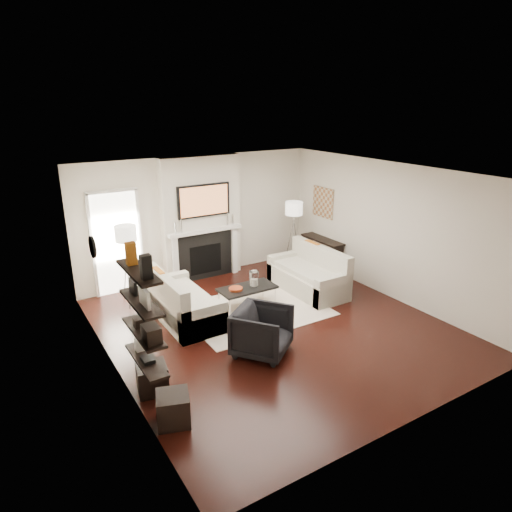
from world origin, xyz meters
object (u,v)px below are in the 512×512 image
loveseat_left_base (185,309)px  lamp_right_shade (294,208)px  loveseat_right_base (307,281)px  armchair (262,329)px  lamp_left_shade (126,233)px  ottoman_near (152,378)px  coffee_table (247,288)px

loveseat_left_base → lamp_right_shade: lamp_right_shade is taller
loveseat_right_base → lamp_right_shade: 1.88m
armchair → lamp_left_shade: (-1.20, 2.88, 1.03)m
loveseat_left_base → lamp_left_shade: lamp_left_shade is taller
loveseat_right_base → ottoman_near: size_ratio=4.50×
armchair → loveseat_right_base: bearing=-0.5°
coffee_table → ottoman_near: 2.96m
ottoman_near → lamp_right_shade: bearing=33.1°
loveseat_right_base → lamp_left_shade: 3.78m
loveseat_right_base → armchair: armchair is taller
lamp_right_shade → ottoman_near: size_ratio=1.00×
loveseat_left_base → coffee_table: size_ratio=1.64×
lamp_right_shade → ottoman_near: 5.54m
loveseat_right_base → armchair: bearing=-143.1°
lamp_right_shade → armchair: bearing=-133.0°
loveseat_left_base → armchair: 1.83m
armchair → lamp_right_shade: 4.09m
coffee_table → armchair: 1.69m
loveseat_left_base → coffee_table: bearing=-7.5°
armchair → lamp_left_shade: lamp_left_shade is taller
lamp_left_shade → ottoman_near: 3.24m
loveseat_left_base → ottoman_near: 2.17m
loveseat_left_base → loveseat_right_base: same height
coffee_table → lamp_right_shade: (2.04, 1.33, 1.05)m
coffee_table → armchair: armchair is taller
loveseat_left_base → ottoman_near: (-1.24, -1.77, -0.01)m
loveseat_right_base → coffee_table: same height
armchair → lamp_right_shade: (2.70, 2.89, 1.03)m
ottoman_near → loveseat_right_base: bearing=22.6°
coffee_table → loveseat_left_base: bearing=172.5°
armchair → ottoman_near: (-1.82, -0.05, -0.22)m
loveseat_right_base → lamp_left_shade: bearing=159.1°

